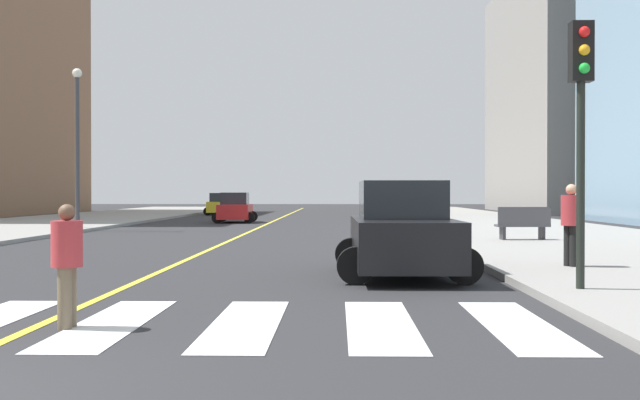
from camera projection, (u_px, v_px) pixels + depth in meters
name	position (u px, v px, depth m)	size (l,w,h in m)	color
sidewalk_kerb_east	(579.00, 242.00, 25.88)	(10.00, 120.00, 0.15)	gray
crosswalk_paint	(45.00, 323.00, 10.17)	(13.50, 4.00, 0.01)	silver
lane_divider_paint	(273.00, 221.00, 46.15)	(0.16, 80.00, 0.01)	yellow
parking_garage_concrete	(611.00, 93.00, 68.66)	(18.00, 24.00, 21.52)	gray
car_yellow_nearest	(221.00, 205.00, 59.39)	(2.43, 3.88, 1.73)	gold
car_black_second	(402.00, 232.00, 15.85)	(2.83, 4.50, 2.00)	black
car_red_third	(235.00, 209.00, 44.40)	(2.55, 4.00, 1.76)	red
traffic_light_near_corner	(581.00, 100.00, 12.59)	(0.36, 0.41, 4.45)	black
park_bench	(523.00, 224.00, 25.77)	(1.83, 0.65, 1.12)	#47474C
pedestrian_crossing	(67.00, 260.00, 9.75)	(0.40, 0.40, 1.61)	brown
pedestrian_waiting_east	(571.00, 221.00, 16.48)	(0.44, 0.44, 1.79)	black
fire_hydrant	(435.00, 221.00, 31.21)	(0.26, 0.26, 0.89)	red
street_lamp	(77.00, 134.00, 34.54)	(0.44, 0.44, 7.28)	#38383D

